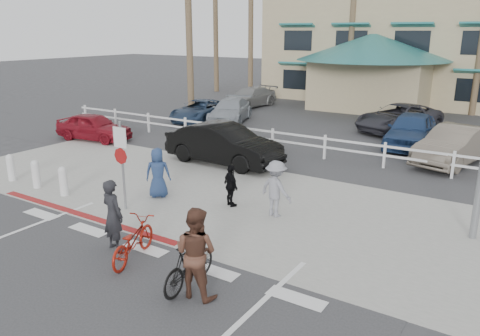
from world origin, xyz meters
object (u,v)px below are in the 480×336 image
Objects in this scene: bike_red at (133,241)px; bike_black at (189,265)px; car_white_sedan at (224,144)px; car_red_compact at (94,127)px; sign_post at (122,161)px.

bike_red is 1.08× the size of bike_black.
bike_black is at bearing 156.23° from bike_red.
car_white_sedan reaches higher than bike_red.
bike_red is 0.48× the size of car_red_compact.
sign_post reaches higher than bike_black.
bike_red is at bearing -10.07° from bike_black.
car_white_sedan is at bearing 93.65° from sign_post.
bike_black reaches higher than bike_red.
car_red_compact is at bearing 144.45° from sign_post.
car_white_sedan is 1.26× the size of car_red_compact.
car_red_compact reaches higher than bike_red.
car_white_sedan is (-4.63, 7.93, 0.28)m from bike_black.
sign_post is 1.75× the size of bike_black.
bike_red is at bearing -134.34° from car_red_compact.
bike_black is (4.28, -2.37, -0.95)m from sign_post.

